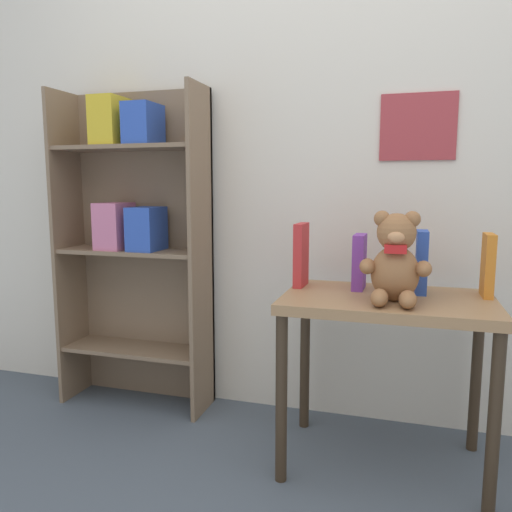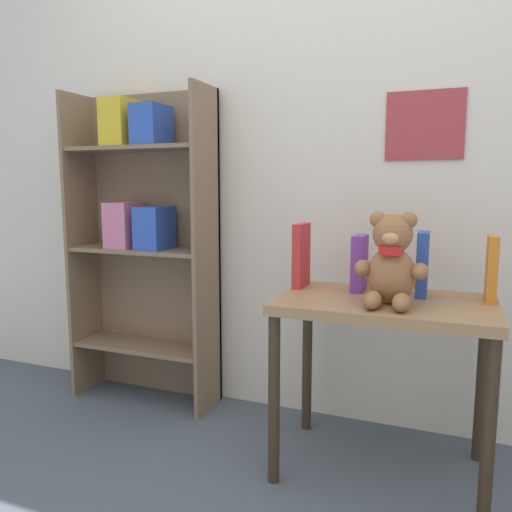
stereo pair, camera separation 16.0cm
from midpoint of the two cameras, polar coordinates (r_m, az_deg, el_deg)
The scene contains 8 objects.
wall_back at distance 2.17m, azimuth 11.95°, elevation 14.19°, with size 4.80×0.07×2.50m.
bookshelf_side at distance 2.36m, azimuth -10.69°, elevation 3.20°, with size 0.69×0.24×1.43m.
display_table at distance 1.81m, azimuth 16.97°, elevation -7.61°, with size 0.72×0.47×0.63m.
teddy_bear at distance 1.69m, azimuth 17.85°, elevation -0.75°, with size 0.23×0.21×0.30m.
book_standing_red at distance 1.91m, azimuth 7.60°, elevation 0.05°, with size 0.03×0.13×0.24m, color red.
book_standing_purple at distance 1.88m, azimuth 14.15°, elevation -0.82°, with size 0.04×0.12×0.21m, color purple.
book_standing_blue at distance 1.86m, azimuth 20.86°, elevation -0.90°, with size 0.04×0.12×0.23m, color #2D51B7.
book_standing_orange at distance 1.87m, azimuth 27.59°, elevation -1.30°, with size 0.03×0.12×0.22m, color orange.
Camera 2 is at (0.45, -0.81, 1.01)m, focal length 35.00 mm.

